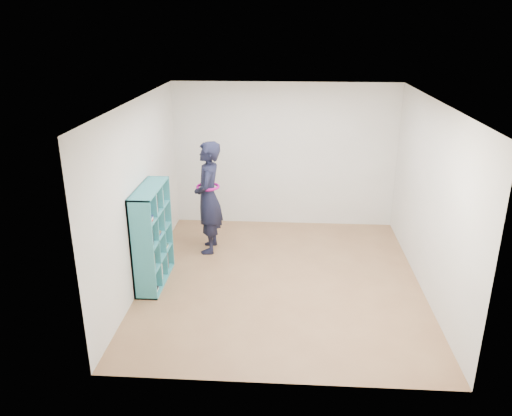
{
  "coord_description": "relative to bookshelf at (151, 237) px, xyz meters",
  "views": [
    {
      "loc": [
        0.05,
        -6.51,
        3.56
      ],
      "look_at": [
        -0.39,
        0.3,
        1.01
      ],
      "focal_mm": 35.0,
      "sensor_mm": 36.0,
      "label": 1
    }
  ],
  "objects": [
    {
      "name": "wall_front",
      "position": [
        1.86,
        -2.1,
        0.6
      ],
      "size": [
        4.0,
        0.02,
        2.6
      ],
      "primitive_type": "cube",
      "color": "beige",
      "rests_on": "floor"
    },
    {
      "name": "ceiling",
      "position": [
        1.86,
        0.15,
        1.9
      ],
      "size": [
        4.5,
        4.5,
        0.0
      ],
      "primitive_type": "plane",
      "color": "white",
      "rests_on": "wall_back"
    },
    {
      "name": "wall_right",
      "position": [
        3.86,
        0.15,
        0.6
      ],
      "size": [
        0.02,
        4.5,
        2.6
      ],
      "primitive_type": "cube",
      "color": "beige",
      "rests_on": "floor"
    },
    {
      "name": "floor",
      "position": [
        1.86,
        0.15,
        -0.7
      ],
      "size": [
        4.5,
        4.5,
        0.0
      ],
      "primitive_type": "plane",
      "color": "brown",
      "rests_on": "ground"
    },
    {
      "name": "bookshelf",
      "position": [
        0.0,
        0.0,
        0.0
      ],
      "size": [
        0.31,
        1.08,
        1.44
      ],
      "color": "teal",
      "rests_on": "floor"
    },
    {
      "name": "wall_back",
      "position": [
        1.86,
        2.4,
        0.6
      ],
      "size": [
        4.0,
        0.02,
        2.6
      ],
      "primitive_type": "cube",
      "color": "beige",
      "rests_on": "floor"
    },
    {
      "name": "person",
      "position": [
        0.66,
        1.11,
        0.22
      ],
      "size": [
        0.46,
        0.69,
        1.83
      ],
      "rotation": [
        0.0,
        0.0,
        -1.53
      ],
      "color": "black",
      "rests_on": "floor"
    },
    {
      "name": "wall_left",
      "position": [
        -0.14,
        0.15,
        0.6
      ],
      "size": [
        0.02,
        4.5,
        2.6
      ],
      "primitive_type": "cube",
      "color": "beige",
      "rests_on": "floor"
    },
    {
      "name": "smartphone",
      "position": [
        0.52,
        1.19,
        0.34
      ],
      "size": [
        0.02,
        0.09,
        0.12
      ],
      "rotation": [
        0.32,
        0.0,
        0.14
      ],
      "color": "silver",
      "rests_on": "person"
    }
  ]
}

